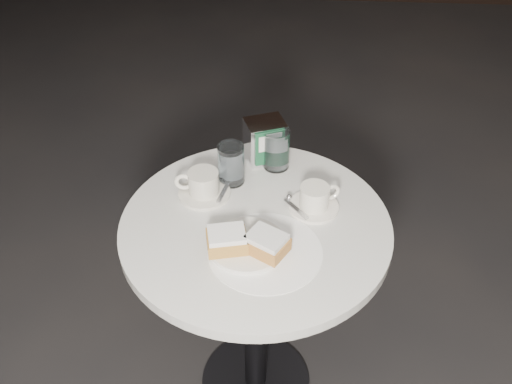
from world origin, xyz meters
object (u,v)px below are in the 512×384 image
object	(u,v)px
water_glass_right	(276,149)
water_glass_left	(231,164)
coffee_cup_right	(315,199)
beignet_plate	(247,243)
coffee_cup_left	(203,185)
cafe_table	(256,275)
napkin_dispenser	(265,141)

from	to	relation	value
water_glass_right	water_glass_left	bearing A→B (deg)	-147.39
coffee_cup_right	water_glass_right	distance (m)	0.21
beignet_plate	coffee_cup_left	world-z (taller)	coffee_cup_left
cafe_table	coffee_cup_right	distance (m)	0.28
cafe_table	water_glass_left	world-z (taller)	water_glass_left
coffee_cup_right	water_glass_right	world-z (taller)	water_glass_right
beignet_plate	coffee_cup_right	distance (m)	0.24
water_glass_left	napkin_dispenser	size ratio (longest dim) A/B	0.89
cafe_table	napkin_dispenser	bearing A→B (deg)	88.22
napkin_dispenser	water_glass_left	bearing A→B (deg)	-148.82
coffee_cup_right	napkin_dispenser	xyz separation A→B (m)	(-0.14, 0.21, 0.03)
beignet_plate	water_glass_left	distance (m)	0.28
coffee_cup_right	napkin_dispenser	distance (m)	0.26
cafe_table	napkin_dispenser	xyz separation A→B (m)	(0.01, 0.28, 0.26)
beignet_plate	water_glass_right	xyz separation A→B (m)	(0.06, 0.35, 0.03)
water_glass_right	coffee_cup_left	bearing A→B (deg)	-143.44
coffee_cup_left	napkin_dispenser	distance (m)	0.24
coffee_cup_right	water_glass_left	xyz separation A→B (m)	(-0.23, 0.10, 0.03)
beignet_plate	water_glass_right	world-z (taller)	water_glass_right
water_glass_left	water_glass_right	distance (m)	0.14
cafe_table	beignet_plate	distance (m)	0.24
beignet_plate	water_glass_left	size ratio (longest dim) A/B	1.81
water_glass_right	napkin_dispenser	xyz separation A→B (m)	(-0.03, 0.03, 0.00)
coffee_cup_right	coffee_cup_left	bearing A→B (deg)	148.78
beignet_plate	water_glass_right	distance (m)	0.35
beignet_plate	coffee_cup_right	world-z (taller)	coffee_cup_right
cafe_table	napkin_dispenser	distance (m)	0.38
cafe_table	coffee_cup_right	bearing A→B (deg)	24.33
water_glass_left	water_glass_right	xyz separation A→B (m)	(0.12, 0.08, 0.00)
water_glass_left	water_glass_right	world-z (taller)	water_glass_right
coffee_cup_left	water_glass_right	distance (m)	0.24
coffee_cup_right	water_glass_right	bearing A→B (deg)	96.79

